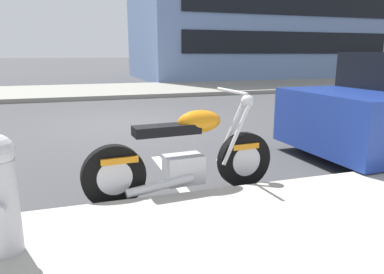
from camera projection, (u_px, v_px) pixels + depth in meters
The scene contains 6 objects.
ground_plane at pixel (128, 124), 7.81m from camera, with size 260.00×260.00×0.00m, color #3D3D3F.
sidewalk_far_curb at pixel (352, 83), 17.81m from camera, with size 120.00×5.00×0.14m, color gray.
parking_stall_stripe at pixel (176, 181), 4.31m from camera, with size 0.12×2.20×0.01m, color silver.
parked_motorcycle at pixel (186, 157), 3.79m from camera, with size 2.09×0.62×1.11m.
fire_hydrant at pixel (0, 192), 2.42m from camera, with size 0.24×0.36×0.84m.
townhouse_mid_block at pixel (254, 2), 22.41m from camera, with size 14.32×8.97×9.23m.
Camera 1 is at (-1.09, -7.71, 1.48)m, focal length 33.94 mm.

